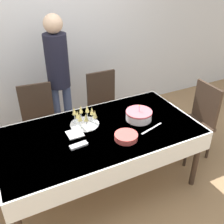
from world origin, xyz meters
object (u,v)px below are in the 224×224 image
dining_chair_far_right (104,104)px  plate_stack_main (126,137)px  dining_chair_right_end (197,118)px  person_standing (58,70)px  birthday_cake (139,115)px  champagne_tray (84,116)px  dining_chair_far_left (40,120)px

dining_chair_far_right → plate_stack_main: 1.14m
dining_chair_right_end → person_standing: 1.83m
dining_chair_far_right → birthday_cake: (0.02, -0.83, 0.27)m
dining_chair_right_end → birthday_cake: dining_chair_right_end is taller
plate_stack_main → person_standing: 1.32m
champagne_tray → plate_stack_main: bearing=-58.8°
birthday_cake → champagne_tray: size_ratio=0.93×
dining_chair_far_right → birthday_cake: size_ratio=3.39×
dining_chair_right_end → person_standing: (-1.41, 1.04, 0.52)m
dining_chair_far_left → dining_chair_far_right: size_ratio=1.00×
dining_chair_right_end → birthday_cake: size_ratio=3.39×
person_standing → champagne_tray: bearing=-90.0°
plate_stack_main → person_standing: size_ratio=0.13×
birthday_cake → plate_stack_main: (-0.30, -0.25, -0.02)m
dining_chair_far_right → birthday_cake: dining_chair_far_right is taller
dining_chair_far_right → dining_chair_right_end: bearing=-44.1°
dining_chair_right_end → person_standing: bearing=143.7°
dining_chair_far_right → person_standing: 0.77m
dining_chair_right_end → champagne_tray: 1.46m
dining_chair_right_end → plate_stack_main: (-1.15, -0.23, 0.25)m
dining_chair_far_left → dining_chair_far_right: same height
dining_chair_far_right → person_standing: bearing=160.4°
dining_chair_far_left → birthday_cake: 1.25m
dining_chair_right_end → birthday_cake: (-0.86, 0.02, 0.27)m
dining_chair_right_end → dining_chair_far_right: bearing=135.9°
plate_stack_main → champagne_tray: bearing=121.2°
dining_chair_far_right → champagne_tray: (-0.54, -0.66, 0.31)m
birthday_cake → person_standing: 1.19m
champagne_tray → person_standing: (-0.00, 0.85, 0.20)m
dining_chair_right_end → plate_stack_main: 1.20m
champagne_tray → plate_stack_main: size_ratio=1.34×
plate_stack_main → birthday_cake: bearing=40.3°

